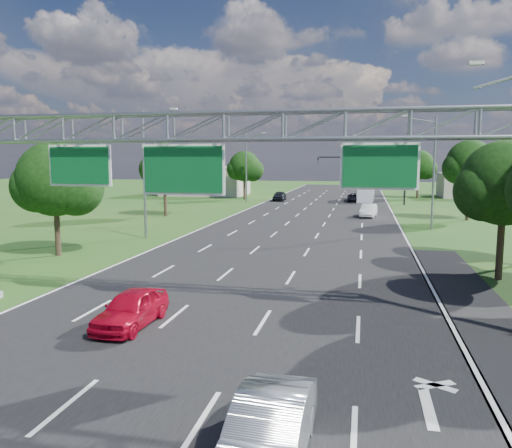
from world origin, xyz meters
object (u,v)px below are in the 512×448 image
(sign_gantry, at_px, (228,142))
(traffic_signal, at_px, (379,167))
(silver_sedan, at_px, (268,432))
(red_coupe, at_px, (131,309))
(box_truck, at_px, (365,191))

(sign_gantry, distance_m, traffic_signal, 53.51)
(traffic_signal, height_order, silver_sedan, traffic_signal)
(red_coupe, xyz_separation_m, silver_sedan, (6.66, -7.35, 0.02))
(sign_gantry, xyz_separation_m, traffic_signal, (7.15, 53.00, -1.72))
(red_coupe, bearing_deg, box_truck, 83.57)
(box_truck, bearing_deg, sign_gantry, -98.72)
(sign_gantry, relative_size, traffic_signal, 1.92)
(sign_gantry, height_order, silver_sedan, sign_gantry)
(red_coupe, relative_size, silver_sedan, 0.94)
(traffic_signal, distance_m, box_truck, 7.14)
(sign_gantry, distance_m, silver_sedan, 11.66)
(silver_sedan, xyz_separation_m, box_truck, (1.91, 68.14, 0.81))
(red_coupe, distance_m, box_truck, 61.39)
(silver_sedan, bearing_deg, red_coupe, 133.55)
(sign_gantry, xyz_separation_m, silver_sedan, (3.36, -9.29, -6.18))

